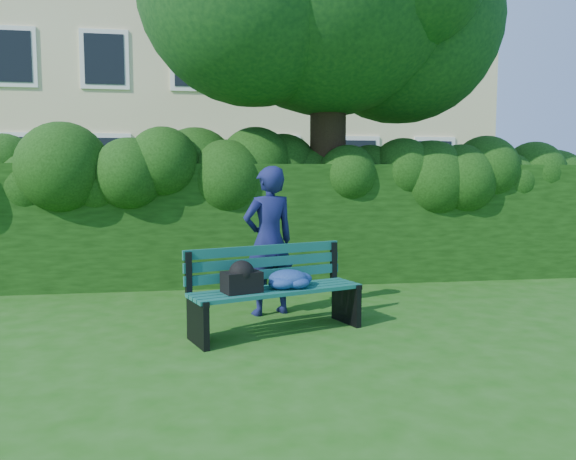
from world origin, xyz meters
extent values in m
plane|color=#1A5510|center=(0.00, 0.00, 0.00)|extent=(80.00, 80.00, 0.00)
cube|color=#D0BD8B|center=(0.00, 14.00, 6.00)|extent=(16.00, 8.00, 12.00)
cube|color=white|center=(-6.00, 9.98, 2.00)|extent=(1.30, 0.08, 1.60)
cube|color=black|center=(-6.00, 9.94, 2.00)|extent=(1.05, 0.04, 1.35)
cube|color=white|center=(-3.60, 9.98, 2.00)|extent=(1.30, 0.08, 1.60)
cube|color=black|center=(-3.60, 9.94, 2.00)|extent=(1.05, 0.04, 1.35)
cube|color=white|center=(-1.20, 9.98, 2.00)|extent=(1.30, 0.08, 1.60)
cube|color=black|center=(-1.20, 9.94, 2.00)|extent=(1.05, 0.04, 1.35)
cube|color=white|center=(1.20, 9.98, 2.00)|extent=(1.30, 0.08, 1.60)
cube|color=black|center=(1.20, 9.94, 2.00)|extent=(1.05, 0.04, 1.35)
cube|color=white|center=(3.60, 9.98, 2.00)|extent=(1.30, 0.08, 1.60)
cube|color=black|center=(3.60, 9.94, 2.00)|extent=(1.05, 0.04, 1.35)
cube|color=white|center=(6.00, 9.98, 2.00)|extent=(1.30, 0.08, 1.60)
cube|color=black|center=(6.00, 9.94, 2.00)|extent=(1.05, 0.04, 1.35)
cube|color=white|center=(-6.00, 9.98, 4.80)|extent=(1.30, 0.08, 1.60)
cube|color=black|center=(-6.00, 9.94, 4.80)|extent=(1.05, 0.04, 1.35)
cube|color=white|center=(-3.60, 9.98, 4.80)|extent=(1.30, 0.08, 1.60)
cube|color=black|center=(-3.60, 9.94, 4.80)|extent=(1.05, 0.04, 1.35)
cube|color=white|center=(-1.20, 9.98, 4.80)|extent=(1.30, 0.08, 1.60)
cube|color=black|center=(-1.20, 9.94, 4.80)|extent=(1.05, 0.04, 1.35)
cube|color=white|center=(1.20, 9.98, 4.80)|extent=(1.30, 0.08, 1.60)
cube|color=black|center=(1.20, 9.94, 4.80)|extent=(1.05, 0.04, 1.35)
cube|color=white|center=(3.60, 9.98, 4.80)|extent=(1.30, 0.08, 1.60)
cube|color=black|center=(3.60, 9.94, 4.80)|extent=(1.05, 0.04, 1.35)
cube|color=white|center=(6.00, 9.98, 4.80)|extent=(1.30, 0.08, 1.60)
cube|color=black|center=(6.00, 9.94, 4.80)|extent=(1.05, 0.04, 1.35)
cube|color=black|center=(0.00, 2.20, 0.90)|extent=(10.00, 1.00, 1.80)
cylinder|color=black|center=(0.91, 2.36, 2.25)|extent=(0.56, 0.56, 4.50)
sphere|color=#103515|center=(2.21, 2.76, 4.14)|extent=(3.28, 3.28, 3.28)
cube|color=#0E4840|center=(-0.26, -0.85, 0.45)|extent=(1.75, 0.69, 0.04)
cube|color=#0E4840|center=(-0.30, -0.74, 0.45)|extent=(1.75, 0.69, 0.04)
cube|color=#0E4840|center=(-0.34, -0.62, 0.45)|extent=(1.75, 0.69, 0.04)
cube|color=#0E4840|center=(-0.38, -0.51, 0.45)|extent=(1.75, 0.69, 0.04)
cube|color=#0E4840|center=(-0.40, -0.43, 0.58)|extent=(1.73, 0.63, 0.10)
cube|color=#0E4840|center=(-0.41, -0.42, 0.71)|extent=(1.73, 0.63, 0.10)
cube|color=#0E4840|center=(-0.41, -0.41, 0.84)|extent=(1.73, 0.63, 0.10)
cube|color=black|center=(-1.13, -0.96, 0.22)|extent=(0.22, 0.49, 0.44)
cube|color=black|center=(-1.22, -0.72, 0.65)|extent=(0.08, 0.08, 0.45)
cube|color=black|center=(-1.11, -1.01, 0.44)|extent=(0.19, 0.42, 0.05)
cube|color=black|center=(0.50, -0.40, 0.22)|extent=(0.22, 0.49, 0.44)
cube|color=black|center=(0.41, -0.15, 0.65)|extent=(0.08, 0.08, 0.45)
cube|color=black|center=(0.51, -0.44, 0.44)|extent=(0.19, 0.42, 0.05)
cube|color=white|center=(-0.63, -0.84, 0.48)|extent=(0.21, 0.18, 0.02)
cube|color=black|center=(-0.69, -0.81, 0.57)|extent=(0.43, 0.36, 0.21)
imported|color=#161B4E|center=(-0.30, 0.14, 0.87)|extent=(0.74, 0.60, 1.74)
camera|label=1|loc=(-1.10, -6.33, 1.63)|focal=35.00mm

